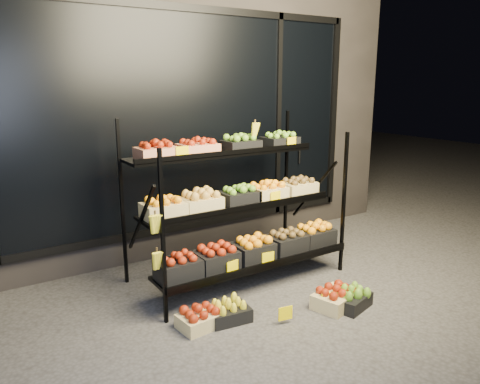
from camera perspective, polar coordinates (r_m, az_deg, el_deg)
ground at (r=4.52m, az=4.26°, el=-13.01°), size 24.00×24.00×0.00m
building at (r=6.30m, az=-10.09°, el=10.93°), size 6.00×2.08×3.50m
display_rack at (r=4.69m, az=-0.17°, el=-1.66°), size 2.18×1.02×1.69m
tag_floor_a at (r=4.11m, az=5.55°, el=-15.00°), size 0.13×0.01×0.12m
tag_floor_b at (r=4.39m, az=10.59°, el=-13.18°), size 0.13×0.01×0.12m
floor_crate_left at (r=4.05m, az=-4.90°, el=-15.02°), size 0.37×0.29×0.19m
floor_crate_midleft at (r=4.13m, az=-1.41°, el=-14.32°), size 0.38×0.30×0.18m
floor_crate_midright at (r=4.44m, az=11.53°, el=-12.43°), size 0.46×0.39×0.20m
floor_crate_right at (r=4.46m, az=13.35°, el=-12.48°), size 0.42×0.35×0.19m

